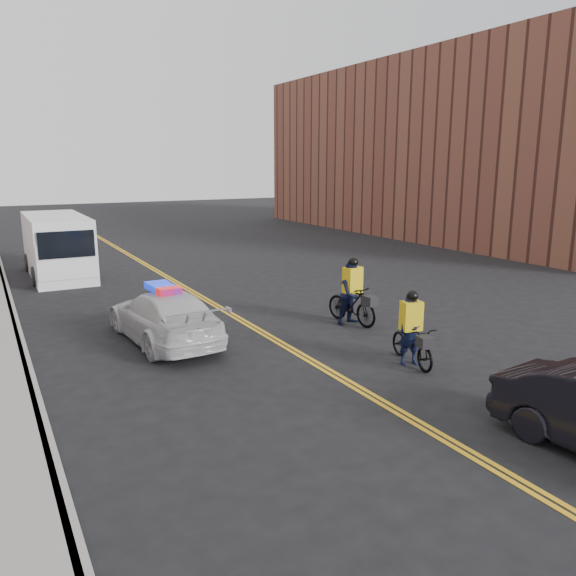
# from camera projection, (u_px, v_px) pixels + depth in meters

# --- Properties ---
(ground) EXTENTS (120.00, 120.00, 0.00)m
(ground) POSITION_uv_depth(u_px,v_px,m) (316.00, 364.00, 13.21)
(ground) COLOR black
(ground) RESTS_ON ground
(center_line_left) EXTENTS (0.10, 60.00, 0.01)m
(center_line_left) POSITION_uv_depth(u_px,v_px,m) (197.00, 296.00, 20.02)
(center_line_left) COLOR gold
(center_line_left) RESTS_ON ground
(center_line_right) EXTENTS (0.10, 60.00, 0.01)m
(center_line_right) POSITION_uv_depth(u_px,v_px,m) (201.00, 295.00, 20.10)
(center_line_right) COLOR gold
(center_line_right) RESTS_ON ground
(curb) EXTENTS (0.20, 60.00, 0.15)m
(curb) POSITION_uv_depth(u_px,v_px,m) (14.00, 315.00, 17.22)
(curb) COLOR #98948F
(curb) RESTS_ON ground
(building_across) EXTENTS (12.00, 30.00, 11.00)m
(building_across) POSITION_uv_depth(u_px,v_px,m) (455.00, 150.00, 37.77)
(building_across) COLOR brown
(building_across) RESTS_ON ground
(police_cruiser) EXTENTS (2.22, 4.84, 1.53)m
(police_cruiser) POSITION_uv_depth(u_px,v_px,m) (164.00, 316.00, 14.79)
(police_cruiser) COLOR silver
(police_cruiser) RESTS_ON ground
(cargo_van) EXTENTS (2.38, 6.07, 2.54)m
(cargo_van) POSITION_uv_depth(u_px,v_px,m) (58.00, 247.00, 23.24)
(cargo_van) COLOR white
(cargo_van) RESTS_ON ground
(cyclist_near) EXTENTS (0.97, 1.90, 1.78)m
(cyclist_near) POSITION_uv_depth(u_px,v_px,m) (410.00, 339.00, 13.10)
(cyclist_near) COLOR black
(cyclist_near) RESTS_ON ground
(cyclist_far) EXTENTS (0.98, 2.03, 1.99)m
(cyclist_far) POSITION_uv_depth(u_px,v_px,m) (352.00, 298.00, 16.42)
(cyclist_far) COLOR black
(cyclist_far) RESTS_ON ground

